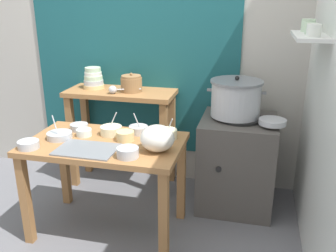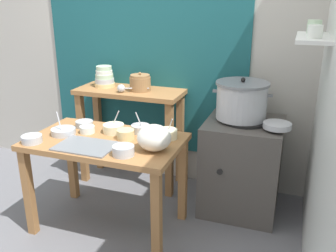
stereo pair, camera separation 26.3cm
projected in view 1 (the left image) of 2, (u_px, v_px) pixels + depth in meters
ground_plane at (114, 237)px, 2.76m from camera, size 9.00×9.00×0.00m
wall_back at (160, 41)px, 3.31m from camera, size 4.40×0.12×2.60m
prep_table at (106, 156)px, 2.66m from camera, size 1.10×0.66×0.72m
back_shelf_table at (121, 115)px, 3.34m from camera, size 0.96×0.40×0.90m
stove_block at (237, 162)px, 3.09m from camera, size 0.60×0.61×0.78m
steamer_pot at (236, 98)px, 2.94m from camera, size 0.46×0.41×0.33m
clay_pot at (131, 84)px, 3.22m from camera, size 0.18×0.18×0.17m
bowl_stack_enamel at (93, 79)px, 3.33m from camera, size 0.18×0.18×0.19m
ladle at (114, 90)px, 3.16m from camera, size 0.26×0.12×0.07m
serving_tray at (87, 149)px, 2.48m from camera, size 0.40×0.28×0.01m
plastic_bag at (157, 138)px, 2.44m from camera, size 0.23×0.22×0.18m
wide_pan at (272, 122)px, 2.79m from camera, size 0.21×0.21×0.04m
prep_bowl_0 at (138, 129)px, 2.77m from camera, size 0.14×0.14×0.16m
prep_bowl_1 at (28, 144)px, 2.50m from camera, size 0.14×0.14×0.05m
prep_bowl_2 at (60, 135)px, 2.67m from camera, size 0.18×0.18×0.17m
prep_bowl_3 at (79, 127)px, 2.84m from camera, size 0.14×0.14×0.05m
prep_bowl_4 at (111, 130)px, 2.75m from camera, size 0.16×0.16×0.17m
prep_bowl_5 at (128, 152)px, 2.37m from camera, size 0.14×0.14×0.06m
prep_bowl_6 at (125, 136)px, 2.63m from camera, size 0.13×0.13×0.07m
prep_bowl_7 at (167, 133)px, 2.67m from camera, size 0.15×0.15×0.15m
prep_bowl_8 at (84, 132)px, 2.72m from camera, size 0.11×0.11×0.05m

